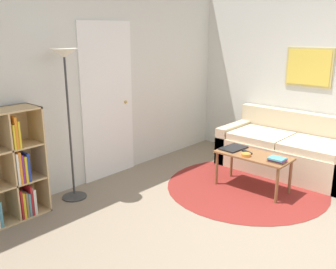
{
  "coord_description": "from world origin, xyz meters",
  "views": [
    {
      "loc": [
        -3.03,
        -1.07,
        1.95
      ],
      "look_at": [
        -0.14,
        1.52,
        0.85
      ],
      "focal_mm": 40.0,
      "sensor_mm": 36.0,
      "label": 1
    }
  ],
  "objects_px": {
    "coffee_table": "(253,159)",
    "bowl": "(246,155)",
    "floor_lamp": "(66,77)",
    "laptop": "(233,148)",
    "couch": "(290,151)"
  },
  "relations": [
    {
      "from": "couch",
      "to": "laptop",
      "type": "xyz_separation_m",
      "value": [
        -0.92,
        0.36,
        0.19
      ]
    },
    {
      "from": "coffee_table",
      "to": "bowl",
      "type": "bearing_deg",
      "value": 164.47
    },
    {
      "from": "couch",
      "to": "bowl",
      "type": "bearing_deg",
      "value": 175.3
    },
    {
      "from": "laptop",
      "to": "coffee_table",
      "type": "bearing_deg",
      "value": -95.14
    },
    {
      "from": "couch",
      "to": "coffee_table",
      "type": "height_order",
      "value": "couch"
    },
    {
      "from": "floor_lamp",
      "to": "laptop",
      "type": "relative_size",
      "value": 4.87
    },
    {
      "from": "coffee_table",
      "to": "bowl",
      "type": "relative_size",
      "value": 7.92
    },
    {
      "from": "coffee_table",
      "to": "laptop",
      "type": "height_order",
      "value": "laptop"
    },
    {
      "from": "coffee_table",
      "to": "laptop",
      "type": "xyz_separation_m",
      "value": [
        0.03,
        0.31,
        0.07
      ]
    },
    {
      "from": "floor_lamp",
      "to": "bowl",
      "type": "height_order",
      "value": "floor_lamp"
    },
    {
      "from": "floor_lamp",
      "to": "bowl",
      "type": "xyz_separation_m",
      "value": [
        1.52,
        -1.42,
        -0.96
      ]
    },
    {
      "from": "floor_lamp",
      "to": "couch",
      "type": "height_order",
      "value": "floor_lamp"
    },
    {
      "from": "floor_lamp",
      "to": "laptop",
      "type": "height_order",
      "value": "floor_lamp"
    },
    {
      "from": "floor_lamp",
      "to": "coffee_table",
      "type": "relative_size",
      "value": 1.91
    },
    {
      "from": "coffee_table",
      "to": "laptop",
      "type": "relative_size",
      "value": 2.55
    }
  ]
}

